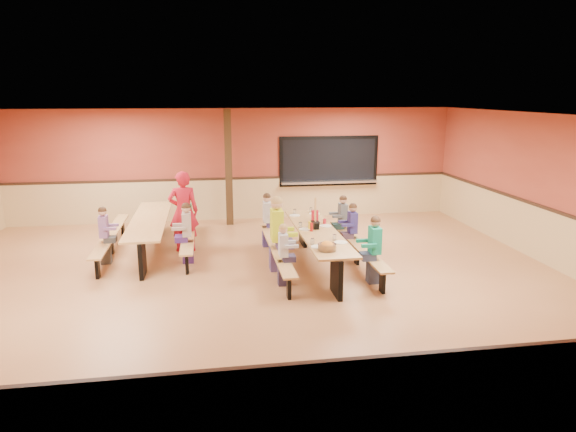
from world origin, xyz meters
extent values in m
plane|color=#99603A|center=(0.00, 0.00, 0.00)|extent=(12.00, 12.00, 0.00)
cube|color=#993E2C|center=(0.00, 5.00, 1.50)|extent=(12.00, 0.04, 3.00)
cube|color=#993E2C|center=(0.00, -5.00, 1.50)|extent=(12.00, 0.04, 3.00)
cube|color=#993E2C|center=(6.00, 0.00, 1.50)|extent=(0.04, 10.00, 3.00)
cube|color=white|center=(0.00, 0.00, 3.00)|extent=(12.00, 10.00, 0.04)
cube|color=black|center=(2.60, 4.97, 1.55)|extent=(2.60, 0.06, 1.20)
cube|color=silver|center=(2.60, 4.88, 0.98)|extent=(2.70, 0.28, 0.06)
cube|color=#322210|center=(-0.20, 4.40, 1.50)|extent=(0.18, 0.18, 3.00)
cube|color=#B78548|center=(1.37, 0.72, 0.72)|extent=(0.75, 3.60, 0.04)
cube|color=black|center=(1.37, -0.83, 0.35)|extent=(0.08, 0.60, 0.70)
cube|color=black|center=(1.37, 2.27, 0.35)|extent=(0.08, 0.60, 0.70)
cube|color=#B78548|center=(0.54, 0.72, 0.43)|extent=(0.26, 3.60, 0.04)
cube|color=black|center=(0.54, 0.72, 0.21)|extent=(0.06, 0.18, 0.41)
cube|color=#B78548|center=(2.19, 0.72, 0.43)|extent=(0.26, 3.60, 0.04)
cube|color=black|center=(2.19, 0.72, 0.21)|extent=(0.06, 0.18, 0.41)
cube|color=#B78548|center=(-2.02, 2.25, 0.72)|extent=(0.75, 3.60, 0.04)
cube|color=black|center=(-2.02, 0.70, 0.35)|extent=(0.08, 0.60, 0.70)
cube|color=black|center=(-2.02, 3.80, 0.35)|extent=(0.08, 0.60, 0.70)
cube|color=#B78548|center=(-2.85, 2.25, 0.43)|extent=(0.26, 3.60, 0.04)
cube|color=black|center=(-2.85, 2.25, 0.21)|extent=(0.06, 0.18, 0.41)
cube|color=#B78548|center=(-1.20, 2.25, 0.43)|extent=(0.26, 3.60, 0.04)
cube|color=black|center=(-1.20, 2.25, 0.21)|extent=(0.06, 0.18, 0.41)
imported|color=red|center=(-1.29, 2.22, 0.88)|extent=(0.66, 0.45, 1.77)
cylinder|color=red|center=(1.48, 1.52, 0.85)|extent=(0.16, 0.16, 0.22)
cube|color=black|center=(1.36, 0.85, 0.80)|extent=(0.10, 0.14, 0.13)
cylinder|color=yellow|center=(1.23, 0.82, 0.82)|extent=(0.06, 0.06, 0.17)
cylinder|color=#B2140F|center=(1.24, 0.69, 0.82)|extent=(0.06, 0.06, 0.17)
cube|color=black|center=(1.43, 1.24, 0.77)|extent=(0.16, 0.16, 0.06)
cube|color=#B78548|center=(1.43, 1.24, 1.05)|extent=(0.02, 0.09, 0.50)
camera|label=1|loc=(-0.75, -8.86, 3.39)|focal=32.00mm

